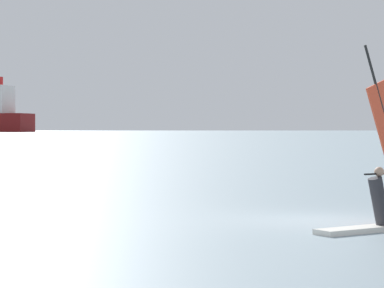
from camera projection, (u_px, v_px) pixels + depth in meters
The scene contains 1 object.
ground_plane at pixel (324, 221), 20.83m from camera, with size 4000.00×4000.00×0.00m, color gray.
Camera 1 is at (0.47, -21.05, 2.31)m, focal length 77.63 mm.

